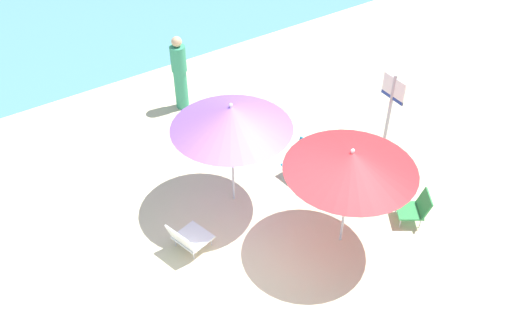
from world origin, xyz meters
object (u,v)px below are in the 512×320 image
(beach_chair_b, at_px, (302,160))
(beach_chair_c, at_px, (416,208))
(umbrella_red, at_px, (351,161))
(umbrella_purple, at_px, (231,117))
(person_b, at_px, (180,73))
(warning_sign, at_px, (388,118))
(person_a, at_px, (336,168))
(beach_chair_a, at_px, (188,238))

(beach_chair_b, xyz_separation_m, beach_chair_c, (0.83, -2.04, -0.06))
(umbrella_red, height_order, beach_chair_b, umbrella_red)
(umbrella_purple, bearing_deg, beach_chair_b, -6.06)
(person_b, bearing_deg, beach_chair_c, 69.38)
(umbrella_purple, distance_m, warning_sign, 2.62)
(beach_chair_c, height_order, person_b, person_b)
(person_a, bearing_deg, warning_sign, -151.59)
(person_a, relative_size, warning_sign, 0.38)
(umbrella_red, xyz_separation_m, person_b, (-0.21, 4.96, -0.82))
(person_b, bearing_deg, warning_sign, 73.80)
(umbrella_purple, height_order, beach_chair_b, umbrella_purple)
(warning_sign, bearing_deg, beach_chair_a, 173.81)
(person_b, relative_size, warning_sign, 0.72)
(umbrella_red, bearing_deg, beach_chair_b, 73.58)
(beach_chair_c, bearing_deg, warning_sign, -59.95)
(beach_chair_a, height_order, warning_sign, warning_sign)
(umbrella_red, distance_m, beach_chair_c, 1.94)
(umbrella_red, height_order, beach_chair_a, umbrella_red)
(umbrella_purple, relative_size, beach_chair_a, 2.95)
(person_b, bearing_deg, beach_chair_b, 65.42)
(person_a, bearing_deg, beach_chair_b, -0.72)
(umbrella_red, xyz_separation_m, beach_chair_c, (1.32, -0.36, -1.38))
(person_b, bearing_deg, person_a, 67.64)
(umbrella_purple, xyz_separation_m, beach_chair_b, (1.39, -0.15, -1.41))
(umbrella_purple, relative_size, person_b, 1.21)
(umbrella_red, height_order, person_b, umbrella_red)
(umbrella_red, distance_m, person_b, 5.03)
(beach_chair_b, relative_size, warning_sign, 0.29)
(beach_chair_a, relative_size, warning_sign, 0.29)
(warning_sign, bearing_deg, person_a, 148.12)
(umbrella_purple, relative_size, person_a, 2.30)
(person_a, bearing_deg, umbrella_red, 117.50)
(person_a, height_order, person_b, person_b)
(beach_chair_c, height_order, person_a, person_a)
(umbrella_red, xyz_separation_m, umbrella_purple, (-0.90, 1.82, 0.09))
(beach_chair_b, bearing_deg, person_a, 110.61)
(beach_chair_c, relative_size, person_a, 0.76)
(person_a, distance_m, warning_sign, 1.33)
(beach_chair_b, height_order, beach_chair_c, beach_chair_b)
(umbrella_red, relative_size, beach_chair_c, 3.00)
(beach_chair_c, bearing_deg, person_a, -34.21)
(beach_chair_a, distance_m, person_b, 4.24)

